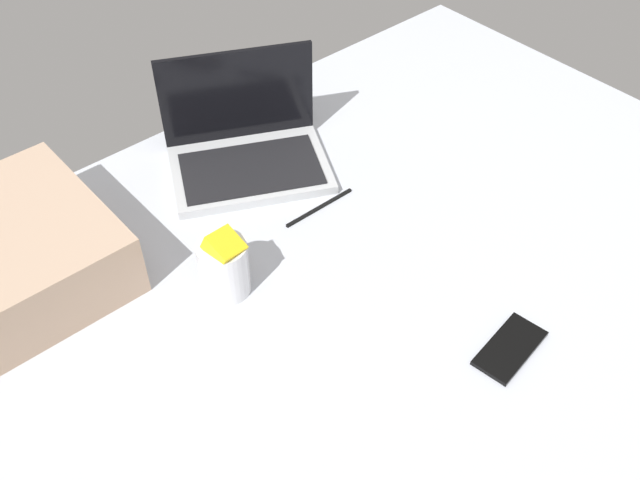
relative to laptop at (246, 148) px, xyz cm
name	(u,v)px	position (x,y,z in cm)	size (l,w,h in cm)	color
bed_mattress	(388,329)	(-3.56, -47.82, -13.41)	(180.00, 140.00, 18.00)	#B7BCC6
laptop	(246,148)	(0.00, 0.00, 0.00)	(39.81, 35.34, 23.00)	#B7BABC
snack_cup	(224,265)	(-24.49, -26.51, 1.78)	(9.30, 9.00, 14.18)	silver
cell_phone	(510,348)	(3.44, -69.04, -4.01)	(6.80, 14.00, 0.80)	black
charger_cable	(319,208)	(2.28, -21.26, -4.11)	(17.00, 0.60, 0.60)	black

